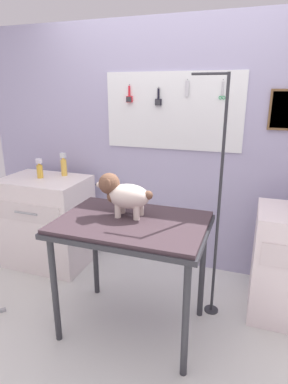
{
  "coord_description": "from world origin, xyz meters",
  "views": [
    {
      "loc": [
        0.71,
        -1.62,
        1.7
      ],
      "look_at": [
        0.05,
        0.28,
        1.05
      ],
      "focal_mm": 30.01,
      "sensor_mm": 36.0,
      "label": 1
    }
  ],
  "objects": [
    {
      "name": "grooming_table",
      "position": [
        -0.03,
        0.23,
        0.78
      ],
      "size": [
        1.02,
        0.71,
        0.86
      ],
      "color": "#2D2D33",
      "rests_on": "ground"
    },
    {
      "name": "dog",
      "position": [
        -0.11,
        0.29,
        1.02
      ],
      "size": [
        0.41,
        0.2,
        0.3
      ],
      "color": "beige",
      "rests_on": "grooming_table"
    },
    {
      "name": "pump_bottle_white",
      "position": [
        -1.21,
        0.86,
        0.97
      ],
      "size": [
        0.06,
        0.06,
        0.19
      ],
      "color": "gold",
      "rests_on": "counter_left"
    },
    {
      "name": "grooming_arm",
      "position": [
        0.5,
        0.6,
        0.85
      ],
      "size": [
        0.3,
        0.11,
        1.81
      ],
      "color": "#2D2D33",
      "rests_on": "ground"
    },
    {
      "name": "rear_wall_panel",
      "position": [
        0.01,
        1.28,
        1.16
      ],
      "size": [
        4.0,
        0.11,
        2.3
      ],
      "color": "#A9A3C5",
      "rests_on": "ground"
    },
    {
      "name": "ground",
      "position": [
        0.0,
        0.0,
        -0.02
      ],
      "size": [
        4.4,
        4.0,
        0.04
      ],
      "primitive_type": "cube",
      "color": "silver"
    },
    {
      "name": "detangler_spray",
      "position": [
        -1.04,
        1.01,
        0.98
      ],
      "size": [
        0.06,
        0.06,
        0.22
      ],
      "color": "#EAB94A",
      "rests_on": "counter_left"
    },
    {
      "name": "counter_left",
      "position": [
        -1.17,
        0.85,
        0.44
      ],
      "size": [
        0.8,
        0.58,
        0.89
      ],
      "color": "silver",
      "rests_on": "ground"
    }
  ]
}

